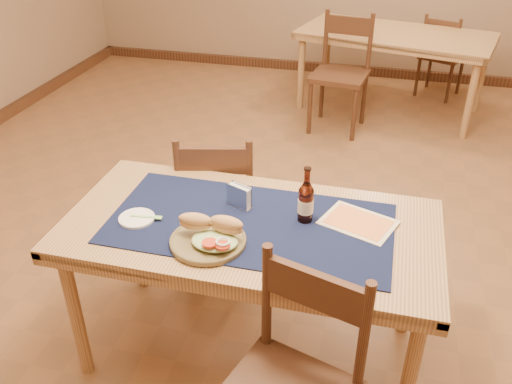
% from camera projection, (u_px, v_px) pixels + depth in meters
% --- Properties ---
extents(room, '(6.04, 7.04, 2.84)m').
position_uv_depth(room, '(291.00, 24.00, 2.64)').
color(room, brown).
rests_on(room, ground).
extents(main_table, '(1.60, 0.80, 0.75)m').
position_uv_depth(main_table, '(250.00, 239.00, 2.35)').
color(main_table, tan).
rests_on(main_table, ground).
extents(placemat, '(1.20, 0.60, 0.01)m').
position_uv_depth(placemat, '(250.00, 223.00, 2.31)').
color(placemat, '#0F143A').
rests_on(placemat, main_table).
extents(baseboard, '(6.00, 7.00, 0.10)m').
position_uv_depth(baseboard, '(284.00, 246.00, 3.34)').
color(baseboard, '#4A2C1A').
rests_on(baseboard, ground).
extents(back_table, '(1.86, 1.22, 0.75)m').
position_uv_depth(back_table, '(395.00, 41.00, 4.99)').
color(back_table, tan).
rests_on(back_table, ground).
extents(chair_main_far, '(0.51, 0.51, 0.91)m').
position_uv_depth(chair_main_far, '(218.00, 201.00, 2.99)').
color(chair_main_far, '#4A2C1A').
rests_on(chair_main_far, ground).
extents(chair_back_near, '(0.51, 0.51, 1.00)m').
position_uv_depth(chair_back_near, '(341.00, 72.00, 4.72)').
color(chair_back_near, '#4A2C1A').
rests_on(chair_back_near, ground).
extents(chair_back_far, '(0.50, 0.50, 0.83)m').
position_uv_depth(chair_back_far, '(442.00, 55.00, 5.42)').
color(chair_back_far, '#4A2C1A').
rests_on(chair_back_far, ground).
extents(sandwich_plate, '(0.31, 0.31, 0.12)m').
position_uv_depth(sandwich_plate, '(210.00, 237.00, 2.16)').
color(sandwich_plate, brown).
rests_on(sandwich_plate, placemat).
extents(side_plate, '(0.16, 0.16, 0.01)m').
position_uv_depth(side_plate, '(137.00, 218.00, 2.32)').
color(side_plate, white).
rests_on(side_plate, placemat).
extents(fork, '(0.14, 0.03, 0.00)m').
position_uv_depth(fork, '(149.00, 217.00, 2.32)').
color(fork, '#97E17B').
rests_on(fork, side_plate).
extents(beer_bottle, '(0.07, 0.07, 0.25)m').
position_uv_depth(beer_bottle, '(306.00, 201.00, 2.28)').
color(beer_bottle, '#4C1A0D').
rests_on(beer_bottle, placemat).
extents(napkin_holder, '(0.13, 0.09, 0.11)m').
position_uv_depth(napkin_holder, '(239.00, 197.00, 2.39)').
color(napkin_holder, silver).
rests_on(napkin_holder, placemat).
extents(menu_card, '(0.35, 0.31, 0.01)m').
position_uv_depth(menu_card, '(358.00, 222.00, 2.30)').
color(menu_card, beige).
rests_on(menu_card, placemat).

